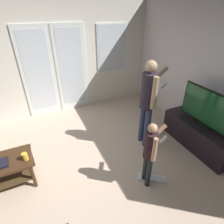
# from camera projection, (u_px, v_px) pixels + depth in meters

# --- Properties ---
(ground_plane) EXTENTS (5.44, 4.68, 0.02)m
(ground_plane) POSITION_uv_depth(u_px,v_px,m) (76.00, 175.00, 2.96)
(ground_plane) COLOR beige
(wall_back_with_doors) EXTENTS (5.44, 0.09, 2.67)m
(wall_back_with_doors) POSITION_uv_depth(u_px,v_px,m) (47.00, 61.00, 4.12)
(wall_back_with_doors) COLOR silver
(wall_back_with_doors) RESTS_ON ground_plane
(wall_right_plain) EXTENTS (0.06, 4.68, 2.64)m
(wall_right_plain) POSITION_uv_depth(u_px,v_px,m) (213.00, 75.00, 3.26)
(wall_right_plain) COLOR silver
(wall_right_plain) RESTS_ON ground_plane
(coffee_table) EXTENTS (0.90, 0.52, 0.46)m
(coffee_table) POSITION_uv_depth(u_px,v_px,m) (0.00, 169.00, 2.63)
(coffee_table) COLOR #3D2615
(coffee_table) RESTS_ON ground_plane
(tv_stand) EXTENTS (0.50, 1.43, 0.50)m
(tv_stand) POSITION_uv_depth(u_px,v_px,m) (198.00, 135.00, 3.46)
(tv_stand) COLOR black
(tv_stand) RESTS_ON ground_plane
(flat_screen_tv) EXTENTS (0.08, 1.03, 0.68)m
(flat_screen_tv) POSITION_uv_depth(u_px,v_px,m) (206.00, 108.00, 3.16)
(flat_screen_tv) COLOR black
(flat_screen_tv) RESTS_ON tv_stand
(person_adult) EXTENTS (0.65, 0.45, 1.66)m
(person_adult) POSITION_uv_depth(u_px,v_px,m) (148.00, 98.00, 3.16)
(person_adult) COLOR navy
(person_adult) RESTS_ON ground_plane
(person_child) EXTENTS (0.44, 0.30, 1.10)m
(person_child) POSITION_uv_depth(u_px,v_px,m) (150.00, 150.00, 2.51)
(person_child) COLOR #222B2E
(person_child) RESTS_ON ground_plane
(loose_keyboard) EXTENTS (0.44, 0.35, 0.02)m
(loose_keyboard) POSITION_uv_depth(u_px,v_px,m) (152.00, 178.00, 2.88)
(loose_keyboard) COLOR white
(loose_keyboard) RESTS_ON ground_plane
(cup_near_edge) EXTENTS (0.08, 0.08, 0.12)m
(cup_near_edge) POSITION_uv_depth(u_px,v_px,m) (25.00, 157.00, 2.60)
(cup_near_edge) COLOR gold
(cup_near_edge) RESTS_ON coffee_table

